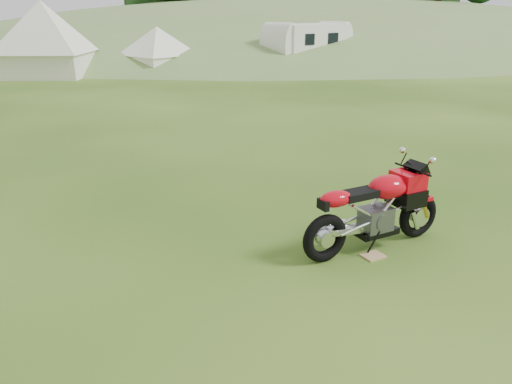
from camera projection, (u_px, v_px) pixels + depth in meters
name	position (u px, v px, depth m)	size (l,w,h in m)	color
ground	(287.00, 275.00, 5.59)	(120.00, 120.00, 0.00)	#22450E
hillside	(313.00, 40.00, 49.13)	(80.00, 64.00, 8.00)	olive
hedgerow	(313.00, 40.00, 49.13)	(36.00, 1.20, 8.60)	black
sport_motorcycle	(376.00, 204.00, 6.03)	(1.95, 0.49, 1.17)	#BE0613
plywood_board	(373.00, 256.00, 6.00)	(0.26, 0.21, 0.02)	tan
tent_left	(45.00, 42.00, 22.00)	(3.42, 3.42, 2.97)	white
tent_mid	(158.00, 47.00, 23.60)	(2.64, 2.64, 2.28)	white
caravan	(308.00, 46.00, 24.71)	(4.74, 2.12, 2.22)	white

